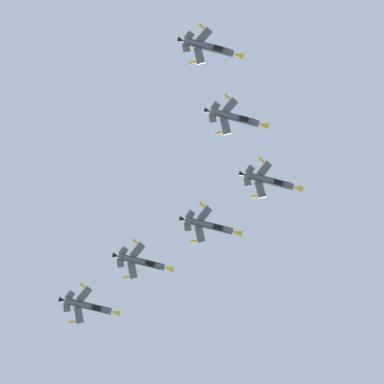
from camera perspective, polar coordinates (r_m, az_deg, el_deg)
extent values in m
cylinder|color=#4C5666|center=(158.85, 6.80, 0.99)|extent=(12.05, 4.61, 1.70)
cube|color=#232833|center=(158.41, 6.84, 1.04)|extent=(10.13, 3.92, 1.00)
cone|color=yellow|center=(160.15, 9.25, 0.37)|extent=(2.71, 2.11, 1.56)
cone|color=black|center=(157.91, 4.46, 1.58)|extent=(1.89, 1.71, 1.36)
ellipsoid|color=#192333|center=(159.89, 7.66, 0.70)|extent=(3.47, 2.22, 1.48)
cube|color=black|center=(158.45, 7.62, 0.88)|extent=(2.47, 1.86, 1.24)
cube|color=#4C5666|center=(157.73, 6.04, 0.26)|extent=(2.76, 4.19, 2.05)
cube|color=yellow|center=(156.98, 5.50, -0.36)|extent=(1.69, 0.97, 0.46)
cube|color=#4C5666|center=(159.31, 6.39, 2.03)|extent=(3.99, 4.12, 2.05)
cube|color=yellow|center=(159.83, 6.15, 2.82)|extent=(1.59, 1.52, 0.46)
cube|color=#4C5666|center=(157.66, 4.93, 0.92)|extent=(1.96, 2.25, 1.13)
cube|color=#4C5666|center=(158.58, 5.14, 1.95)|extent=(2.58, 2.65, 1.13)
cube|color=yellow|center=(159.86, 5.01, 1.24)|extent=(2.85, 1.94, 2.42)
cylinder|color=#4C5666|center=(161.08, 1.55, -2.96)|extent=(12.05, 4.61, 1.70)
cube|color=#232833|center=(160.62, 1.57, -2.93)|extent=(10.13, 3.91, 1.01)
cone|color=yellow|center=(161.86, 4.00, -3.55)|extent=(2.71, 2.11, 1.56)
cone|color=black|center=(160.63, -0.79, -2.39)|extent=(1.89, 1.71, 1.36)
ellipsoid|color=#192333|center=(161.95, 2.42, -3.22)|extent=(3.47, 2.22, 1.48)
cube|color=black|center=(160.50, 2.33, -3.08)|extent=(2.47, 1.86, 1.25)
cube|color=#4C5666|center=(160.29, 0.76, -3.70)|extent=(2.75, 4.18, 2.08)
cube|color=yellow|center=(159.78, 0.21, -4.32)|extent=(1.69, 0.97, 0.47)
cube|color=#4C5666|center=(161.46, 1.16, -1.93)|extent=(3.99, 4.12, 2.08)
cube|color=yellow|center=(161.90, 0.93, -1.13)|extent=(1.59, 1.52, 0.47)
cube|color=#4C5666|center=(160.37, -0.33, -3.05)|extent=(1.96, 2.24, 1.14)
cube|color=#4C5666|center=(161.06, -0.10, -2.02)|extent=(2.57, 2.65, 1.14)
cube|color=yellow|center=(162.49, -0.18, -2.69)|extent=(2.85, 1.96, 2.41)
cylinder|color=#4C5666|center=(157.54, 3.77, 6.52)|extent=(12.05, 4.61, 1.70)
cube|color=#232833|center=(157.11, 3.80, 6.57)|extent=(10.13, 3.93, 0.96)
cone|color=yellow|center=(158.31, 6.28, 5.86)|extent=(2.71, 2.11, 1.56)
cone|color=black|center=(157.11, 1.38, 7.13)|extent=(1.89, 1.71, 1.36)
ellipsoid|color=#192333|center=(158.39, 4.66, 6.21)|extent=(3.46, 2.20, 1.45)
cube|color=black|center=(156.99, 4.59, 6.41)|extent=(2.46, 1.85, 1.22)
cube|color=#4C5666|center=(156.45, 2.97, 5.81)|extent=(2.77, 4.25, 1.90)
cube|color=yellow|center=(155.70, 2.41, 5.20)|extent=(1.69, 0.97, 0.45)
cube|color=#4C5666|center=(158.24, 3.37, 7.55)|extent=(4.04, 4.17, 1.90)
cube|color=yellow|center=(158.92, 3.14, 8.34)|extent=(1.59, 1.52, 0.45)
cube|color=#4C5666|center=(156.68, 1.85, 6.47)|extent=(1.96, 2.28, 1.05)
cube|color=#4C5666|center=(157.72, 2.09, 7.49)|extent=(2.60, 2.68, 1.05)
cube|color=yellow|center=(158.91, 1.98, 6.74)|extent=(2.83, 1.85, 2.45)
cylinder|color=#4C5666|center=(166.62, -4.38, -6.14)|extent=(12.05, 4.61, 1.70)
cube|color=#232833|center=(166.16, -4.38, -6.12)|extent=(10.13, 3.92, 1.00)
cone|color=yellow|center=(166.78, -1.98, -6.72)|extent=(2.71, 2.11, 1.56)
cone|color=black|center=(166.76, -6.64, -5.58)|extent=(1.89, 1.71, 1.36)
ellipsoid|color=#192333|center=(167.28, -3.51, -6.38)|extent=(3.47, 2.22, 1.47)
cube|color=black|center=(165.84, -3.64, -6.28)|extent=(2.47, 1.86, 1.24)
cube|color=#4C5666|center=(166.20, -5.17, -6.86)|extent=(2.76, 4.19, 2.05)
cube|color=yellow|center=(165.97, -5.73, -7.46)|extent=(1.69, 0.97, 0.46)
cube|color=#4C5666|center=(166.94, -4.74, -5.13)|extent=(4.00, 4.13, 2.05)
cube|color=yellow|center=(167.29, -4.94, -4.35)|extent=(1.59, 1.52, 0.46)
cube|color=#4C5666|center=(166.49, -6.22, -6.22)|extent=(1.96, 2.25, 1.12)
cube|color=#4C5666|center=(166.92, -5.96, -5.21)|extent=(2.58, 2.65, 1.12)
cube|color=yellow|center=(168.48, -6.00, -5.83)|extent=(2.85, 1.94, 2.42)
cylinder|color=#4C5666|center=(157.01, 1.48, 12.54)|extent=(12.05, 4.61, 1.70)
cube|color=#232833|center=(156.59, 1.50, 12.61)|extent=(10.13, 3.93, 0.94)
cone|color=yellow|center=(157.32, 4.05, 11.88)|extent=(2.71, 2.11, 1.56)
cone|color=black|center=(157.02, -0.97, 13.15)|extent=(1.89, 1.71, 1.36)
ellipsoid|color=#192333|center=(157.67, 2.40, 12.21)|extent=(3.46, 2.19, 1.44)
cube|color=black|center=(156.34, 2.30, 12.46)|extent=(2.46, 1.84, 1.21)
cube|color=#4C5666|center=(155.85, 0.64, 11.86)|extent=(2.78, 4.28, 1.84)
cube|color=yellow|center=(155.02, 0.06, 11.27)|extent=(1.69, 0.97, 0.44)
cube|color=#4C5666|center=(158.01, 1.07, 13.55)|extent=(4.06, 4.19, 1.84)
cube|color=yellow|center=(158.91, 0.84, 14.31)|extent=(1.59, 1.52, 0.44)
cube|color=#4C5666|center=(156.37, -0.50, 12.51)|extent=(1.96, 2.29, 1.01)
cube|color=#4C5666|center=(157.63, -0.24, 13.49)|extent=(2.60, 2.69, 1.01)
cube|color=yellow|center=(158.64, -0.32, 12.71)|extent=(2.82, 1.81, 2.47)
cylinder|color=#4C5666|center=(169.30, -9.00, -9.87)|extent=(12.05, 4.61, 1.70)
cube|color=#232833|center=(168.84, -9.01, -9.86)|extent=(10.13, 3.92, 0.97)
cone|color=yellow|center=(169.02, -6.62, -10.47)|extent=(2.71, 2.11, 1.56)
cone|color=black|center=(169.85, -11.23, -9.29)|extent=(1.89, 1.71, 1.36)
ellipsoid|color=#192333|center=(169.80, -8.12, -10.10)|extent=(3.46, 2.21, 1.46)
cube|color=black|center=(168.38, -8.30, -10.04)|extent=(2.47, 1.85, 1.22)
cube|color=#4C5666|center=(169.27, -9.81, -10.57)|extent=(2.77, 4.24, 1.94)
cube|color=yellow|center=(169.34, -10.36, -11.16)|extent=(1.69, 0.97, 0.45)
cube|color=#4C5666|center=(169.43, -9.35, -8.87)|extent=(4.03, 4.16, 1.94)
cube|color=yellow|center=(169.62, -9.53, -8.09)|extent=(1.59, 1.52, 0.45)
cube|color=#4C5666|center=(169.65, -10.83, -9.93)|extent=(1.96, 2.27, 1.07)
cube|color=#4C5666|center=(169.74, -10.55, -8.93)|extent=(2.59, 2.67, 1.07)
cube|color=yellow|center=(171.46, -10.54, -9.49)|extent=(2.83, 1.87, 2.44)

